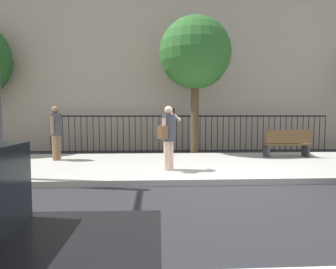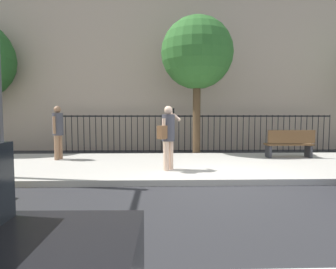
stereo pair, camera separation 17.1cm
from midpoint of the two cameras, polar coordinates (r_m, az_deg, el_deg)
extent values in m
plane|color=#28282B|center=(6.67, 12.04, -10.16)|extent=(60.00, 60.00, 0.00)
cube|color=#B2ADA3|center=(8.76, 8.61, -6.18)|extent=(28.00, 4.40, 0.15)
cube|color=tan|center=(15.79, 4.44, 23.91)|extent=(28.00, 4.00, 13.97)
cube|color=black|center=(12.28, 5.59, 3.71)|extent=(12.00, 0.04, 0.06)
cylinder|color=black|center=(12.99, -21.70, 0.15)|extent=(0.03, 0.03, 1.60)
cylinder|color=black|center=(12.90, -20.64, 0.15)|extent=(0.03, 0.03, 1.60)
cylinder|color=black|center=(12.82, -19.56, 0.15)|extent=(0.03, 0.03, 1.60)
cylinder|color=black|center=(12.75, -18.46, 0.16)|extent=(0.03, 0.03, 1.60)
cylinder|color=black|center=(12.68, -17.36, 0.16)|extent=(0.03, 0.03, 1.60)
cylinder|color=black|center=(12.61, -16.24, 0.16)|extent=(0.03, 0.03, 1.60)
cylinder|color=black|center=(12.55, -15.11, 0.17)|extent=(0.03, 0.03, 1.60)
cylinder|color=black|center=(12.49, -13.97, 0.17)|extent=(0.03, 0.03, 1.60)
cylinder|color=black|center=(12.44, -12.83, 0.17)|extent=(0.03, 0.03, 1.60)
cylinder|color=black|center=(12.39, -11.67, 0.18)|extent=(0.03, 0.03, 1.60)
cylinder|color=black|center=(12.35, -10.50, 0.18)|extent=(0.03, 0.03, 1.60)
cylinder|color=black|center=(12.32, -9.33, 0.18)|extent=(0.03, 0.03, 1.60)
cylinder|color=black|center=(12.28, -8.15, 0.19)|extent=(0.03, 0.03, 1.60)
cylinder|color=black|center=(12.26, -6.96, 0.19)|extent=(0.03, 0.03, 1.60)
cylinder|color=black|center=(12.24, -5.77, 0.19)|extent=(0.03, 0.03, 1.60)
cylinder|color=black|center=(12.22, -4.58, 0.20)|extent=(0.03, 0.03, 1.60)
cylinder|color=black|center=(12.21, -3.38, 0.20)|extent=(0.03, 0.03, 1.60)
cylinder|color=black|center=(12.21, -2.18, 0.20)|extent=(0.03, 0.03, 1.60)
cylinder|color=black|center=(12.21, -0.98, 0.20)|extent=(0.03, 0.03, 1.60)
cylinder|color=black|center=(12.21, 0.21, 0.21)|extent=(0.03, 0.03, 1.60)
cylinder|color=black|center=(12.22, 1.41, 0.21)|extent=(0.03, 0.03, 1.60)
cylinder|color=black|center=(12.24, 2.60, 0.21)|extent=(0.03, 0.03, 1.60)
cylinder|color=black|center=(12.26, 3.79, 0.21)|extent=(0.03, 0.03, 1.60)
cylinder|color=black|center=(12.29, 4.98, 0.21)|extent=(0.03, 0.03, 1.60)
cylinder|color=black|center=(12.32, 6.16, 0.22)|extent=(0.03, 0.03, 1.60)
cylinder|color=black|center=(12.36, 7.33, 0.22)|extent=(0.03, 0.03, 1.60)
cylinder|color=black|center=(12.40, 8.50, 0.22)|extent=(0.03, 0.03, 1.60)
cylinder|color=black|center=(12.45, 9.65, 0.22)|extent=(0.03, 0.03, 1.60)
cylinder|color=black|center=(12.50, 10.80, 0.22)|extent=(0.03, 0.03, 1.60)
cylinder|color=black|center=(12.56, 11.94, 0.22)|extent=(0.03, 0.03, 1.60)
cylinder|color=black|center=(12.62, 13.06, 0.23)|extent=(0.03, 0.03, 1.60)
cylinder|color=black|center=(12.69, 14.18, 0.23)|extent=(0.03, 0.03, 1.60)
cylinder|color=black|center=(12.76, 15.28, 0.23)|extent=(0.03, 0.03, 1.60)
cylinder|color=black|center=(12.84, 16.37, 0.23)|extent=(0.03, 0.03, 1.60)
cylinder|color=black|center=(12.92, 17.45, 0.23)|extent=(0.03, 0.03, 1.60)
cylinder|color=black|center=(13.01, 18.51, 0.23)|extent=(0.03, 0.03, 1.60)
cylinder|color=black|center=(13.10, 19.56, 0.23)|extent=(0.03, 0.03, 1.60)
cylinder|color=black|center=(13.19, 20.59, 0.23)|extent=(0.03, 0.03, 1.60)
cylinder|color=black|center=(13.29, 21.61, 0.23)|extent=(0.03, 0.03, 1.60)
cylinder|color=black|center=(13.39, 22.61, 0.23)|extent=(0.03, 0.03, 1.60)
cylinder|color=black|center=(13.50, 23.60, 0.23)|extent=(0.03, 0.03, 1.60)
cylinder|color=black|center=(13.61, 24.57, 0.24)|extent=(0.03, 0.03, 1.60)
cylinder|color=black|center=(13.73, 25.53, 0.24)|extent=(0.03, 0.03, 1.60)
cylinder|color=black|center=(13.85, 26.47, 0.24)|extent=(0.03, 0.03, 1.60)
cylinder|color=black|center=(13.97, 27.39, 0.24)|extent=(0.03, 0.03, 1.60)
cylinder|color=black|center=(14.09, 28.30, 0.24)|extent=(0.03, 0.03, 1.60)
cylinder|color=black|center=(14.22, 29.19, 0.24)|extent=(0.03, 0.03, 1.60)
cylinder|color=black|center=(14.36, 30.06, 0.24)|extent=(0.03, 0.03, 1.60)
cylinder|color=beige|center=(7.62, 1.15, -4.17)|extent=(0.15, 0.15, 0.77)
cylinder|color=beige|center=(7.46, 0.28, -4.35)|extent=(0.15, 0.15, 0.77)
cylinder|color=#3F3F47|center=(7.47, 0.73, 1.38)|extent=(0.48, 0.48, 0.71)
sphere|color=beige|center=(7.46, 0.73, 4.94)|extent=(0.22, 0.22, 0.22)
cylinder|color=beige|center=(7.62, 1.60, 4.11)|extent=(0.45, 0.37, 0.38)
cylinder|color=beige|center=(7.30, -0.18, 1.15)|extent=(0.09, 0.09, 0.54)
cube|color=black|center=(7.55, 1.76, 4.78)|extent=(0.05, 0.06, 0.15)
cube|color=brown|center=(7.26, -0.46, 0.46)|extent=(0.30, 0.32, 0.34)
cylinder|color=#936B4C|center=(9.99, -20.47, -2.38)|extent=(0.15, 0.15, 0.80)
cylinder|color=#936B4C|center=(9.82, -21.10, -2.51)|extent=(0.15, 0.15, 0.80)
cylinder|color=#3F3F47|center=(9.85, -20.90, 1.97)|extent=(0.41, 0.41, 0.73)
sphere|color=#936B4C|center=(9.85, -20.97, 4.74)|extent=(0.23, 0.23, 0.23)
cylinder|color=#936B4C|center=(10.02, -20.27, 1.89)|extent=(0.09, 0.09, 0.55)
cylinder|color=#936B4C|center=(9.68, -21.54, 1.79)|extent=(0.09, 0.09, 0.55)
cube|color=brown|center=(10.59, 23.59, -1.83)|extent=(1.60, 0.45, 0.05)
cube|color=brown|center=(10.39, 24.09, -0.40)|extent=(1.60, 0.06, 0.44)
cube|color=#333338|center=(10.34, 20.03, -3.27)|extent=(0.08, 0.41, 0.40)
cube|color=#333338|center=(10.93, 26.88, -3.07)|extent=(0.08, 0.41, 0.40)
cylinder|color=#4C3823|center=(11.05, 6.22, 3.97)|extent=(0.30, 0.30, 3.22)
sphere|color=#2D6628|center=(11.29, 6.32, 16.06)|extent=(2.75, 2.75, 2.75)
camera|label=1|loc=(0.09, -89.37, 0.05)|focal=30.21mm
camera|label=2|loc=(0.09, 90.63, -0.05)|focal=30.21mm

